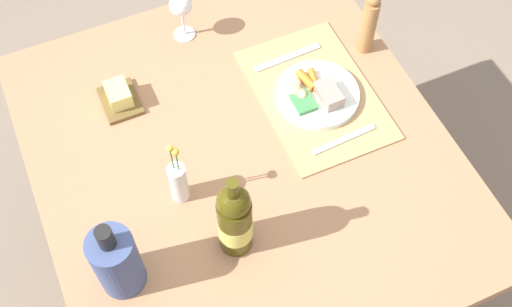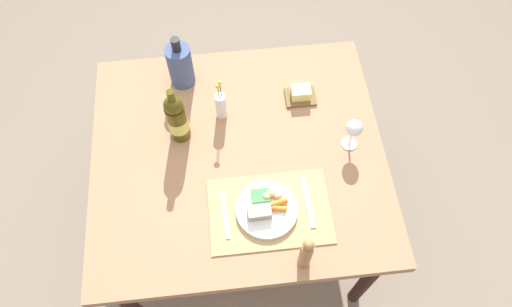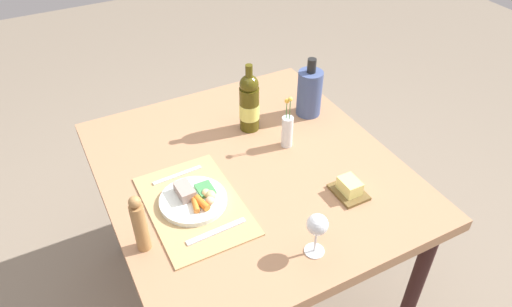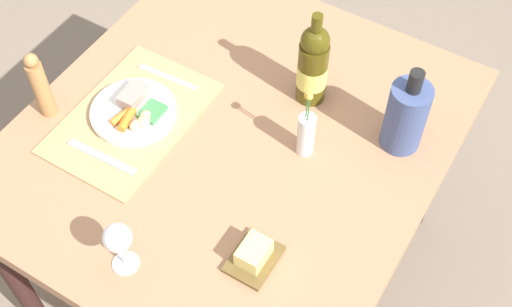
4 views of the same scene
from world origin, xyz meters
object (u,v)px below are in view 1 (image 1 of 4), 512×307
knife (288,57)px  wine_bottle (235,220)px  fork (344,139)px  pepper_mill (369,23)px  butter_dish (119,97)px  flower_vase (178,181)px  dining_table (243,168)px  wine_glass (181,7)px  cooler_bottle (117,261)px  dinner_plate (317,94)px

knife → wine_bottle: (-0.47, 0.36, 0.11)m
fork → pepper_mill: pepper_mill is taller
butter_dish → flower_vase: bearing=-171.3°
dining_table → pepper_mill: (0.19, -0.47, 0.18)m
wine_bottle → wine_glass: wine_bottle is taller
flower_vase → cooler_bottle: cooler_bottle is taller
dinner_plate → butter_dish: bearing=67.6°
fork → butter_dish: (0.36, 0.51, 0.02)m
pepper_mill → flower_vase: (-0.24, 0.66, -0.03)m
fork → wine_bottle: bearing=109.0°
flower_vase → dinner_plate: bearing=-73.2°
flower_vase → wine_glass: (0.51, -0.20, 0.04)m
pepper_mill → flower_vase: flower_vase is taller
wine_bottle → butter_dish: 0.54m
pepper_mill → wine_glass: pepper_mill is taller
cooler_bottle → wine_glass: cooler_bottle is taller
dining_table → wine_glass: size_ratio=7.57×
flower_vase → knife: bearing=-55.9°
dining_table → wine_glass: bearing=-0.7°
fork → pepper_mill: (0.26, -0.21, 0.10)m
cooler_bottle → fork: bearing=-78.4°
dinner_plate → wine_bottle: 0.49m
fork → wine_glass: bearing=22.9°
knife → dining_table: bearing=132.4°
cooler_bottle → wine_glass: (0.66, -0.40, 0.01)m
knife → butter_dish: 0.49m
dinner_plate → wine_glass: size_ratio=1.50×
knife → butter_dish: bearing=82.1°
pepper_mill → fork: bearing=142.1°
fork → butter_dish: 0.62m
fork → wine_bottle: wine_bottle is taller
fork → flower_vase: bearing=84.3°
dining_table → fork: bearing=-105.5°
fork → butter_dish: butter_dish is taller
fork → wine_bottle: 0.42m
fork → flower_vase: flower_vase is taller
dining_table → knife: bearing=-45.2°
dining_table → knife: (0.24, -0.25, 0.09)m
dining_table → knife: 0.36m
wine_bottle → cooler_bottle: 0.28m
pepper_mill → dinner_plate: bearing=117.1°
knife → wine_bottle: size_ratio=0.71×
wine_bottle → wine_glass: size_ratio=1.89×
wine_bottle → cooler_bottle: bearing=86.1°
knife → flower_vase: flower_vase is taller
cooler_bottle → pepper_mill: bearing=-65.1°
flower_vase → fork: bearing=-92.6°
pepper_mill → wine_bottle: bearing=125.6°
dining_table → wine_bottle: bearing=153.3°
dinner_plate → wine_bottle: size_ratio=0.79×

